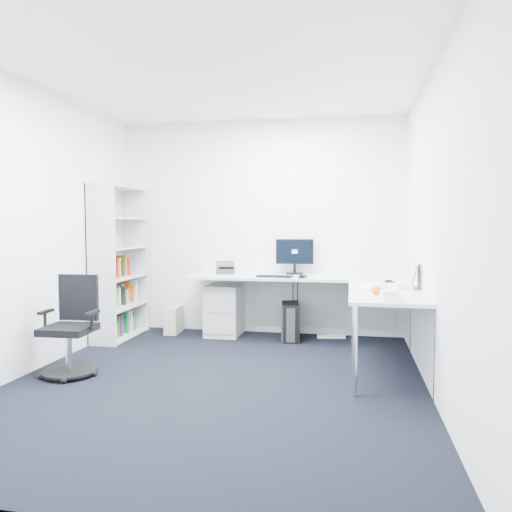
% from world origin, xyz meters
% --- Properties ---
extents(ground, '(4.20, 4.20, 0.00)m').
position_xyz_m(ground, '(0.00, 0.00, 0.00)').
color(ground, black).
extents(ceiling, '(4.20, 4.20, 0.00)m').
position_xyz_m(ceiling, '(0.00, 0.00, 2.70)').
color(ceiling, white).
extents(wall_back, '(3.60, 0.02, 2.70)m').
position_xyz_m(wall_back, '(0.00, 2.10, 1.35)').
color(wall_back, white).
rests_on(wall_back, ground).
extents(wall_front, '(3.60, 0.02, 2.70)m').
position_xyz_m(wall_front, '(0.00, -2.10, 1.35)').
color(wall_front, white).
rests_on(wall_front, ground).
extents(wall_left, '(0.02, 4.20, 2.70)m').
position_xyz_m(wall_left, '(-1.80, 0.00, 1.35)').
color(wall_left, white).
rests_on(wall_left, ground).
extents(wall_right, '(0.02, 4.20, 2.70)m').
position_xyz_m(wall_right, '(1.80, 0.00, 1.35)').
color(wall_right, white).
rests_on(wall_right, ground).
extents(l_desk, '(2.64, 1.48, 0.77)m').
position_xyz_m(l_desk, '(0.55, 1.40, 0.39)').
color(l_desk, silver).
rests_on(l_desk, ground).
extents(drawer_pedestal, '(0.41, 0.51, 0.63)m').
position_xyz_m(drawer_pedestal, '(-0.41, 1.85, 0.32)').
color(drawer_pedestal, silver).
rests_on(drawer_pedestal, ground).
extents(bookshelf, '(0.36, 0.93, 1.85)m').
position_xyz_m(bookshelf, '(-1.62, 1.45, 0.93)').
color(bookshelf, silver).
rests_on(bookshelf, ground).
extents(task_chair, '(0.53, 0.53, 0.91)m').
position_xyz_m(task_chair, '(-1.38, -0.07, 0.46)').
color(task_chair, black).
rests_on(task_chair, ground).
extents(black_pc_tower, '(0.27, 0.48, 0.44)m').
position_xyz_m(black_pc_tower, '(0.44, 1.74, 0.22)').
color(black_pc_tower, black).
rests_on(black_pc_tower, ground).
extents(beige_pc_tower, '(0.18, 0.36, 0.34)m').
position_xyz_m(beige_pc_tower, '(-1.07, 1.83, 0.17)').
color(beige_pc_tower, beige).
rests_on(beige_pc_tower, ground).
extents(power_strip, '(0.35, 0.12, 0.04)m').
position_xyz_m(power_strip, '(0.92, 1.90, 0.02)').
color(power_strip, white).
rests_on(power_strip, ground).
extents(monitor, '(0.48, 0.20, 0.45)m').
position_xyz_m(monitor, '(0.46, 1.95, 1.00)').
color(monitor, black).
rests_on(monitor, l_desk).
extents(black_keyboard, '(0.43, 0.18, 0.02)m').
position_xyz_m(black_keyboard, '(0.27, 1.56, 0.78)').
color(black_keyboard, black).
rests_on(black_keyboard, l_desk).
extents(mouse, '(0.09, 0.11, 0.03)m').
position_xyz_m(mouse, '(0.61, 1.53, 0.79)').
color(mouse, black).
rests_on(mouse, l_desk).
extents(desk_phone, '(0.25, 0.25, 0.15)m').
position_xyz_m(desk_phone, '(-0.39, 1.86, 0.85)').
color(desk_phone, '#2E2E30').
rests_on(desk_phone, l_desk).
extents(laptop, '(0.40, 0.39, 0.25)m').
position_xyz_m(laptop, '(1.55, 0.84, 0.90)').
color(laptop, silver).
rests_on(laptop, l_desk).
extents(white_keyboard, '(0.13, 0.38, 0.01)m').
position_xyz_m(white_keyboard, '(1.31, 0.77, 0.78)').
color(white_keyboard, white).
rests_on(white_keyboard, l_desk).
extents(headphones, '(0.14, 0.19, 0.05)m').
position_xyz_m(headphones, '(1.55, 1.19, 0.80)').
color(headphones, black).
rests_on(headphones, l_desk).
extents(orange_fruit, '(0.07, 0.07, 0.07)m').
position_xyz_m(orange_fruit, '(1.37, 0.31, 0.81)').
color(orange_fruit, orange).
rests_on(orange_fruit, l_desk).
extents(tissue_box, '(0.14, 0.24, 0.08)m').
position_xyz_m(tissue_box, '(1.48, -0.00, 0.81)').
color(tissue_box, white).
rests_on(tissue_box, l_desk).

